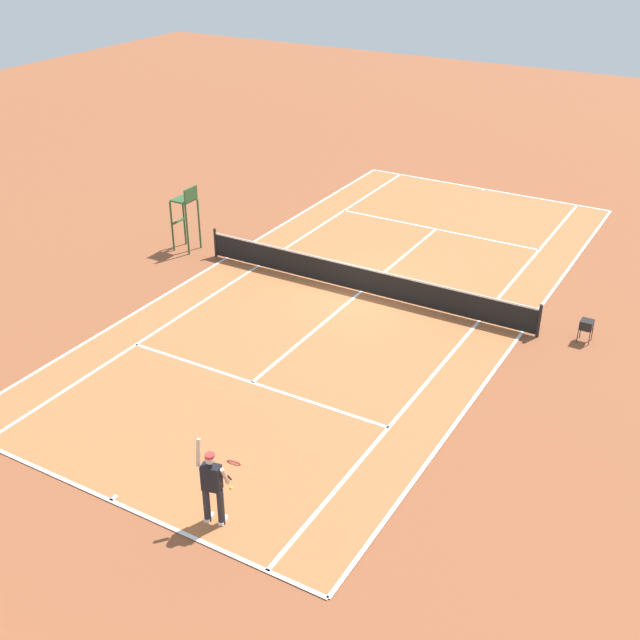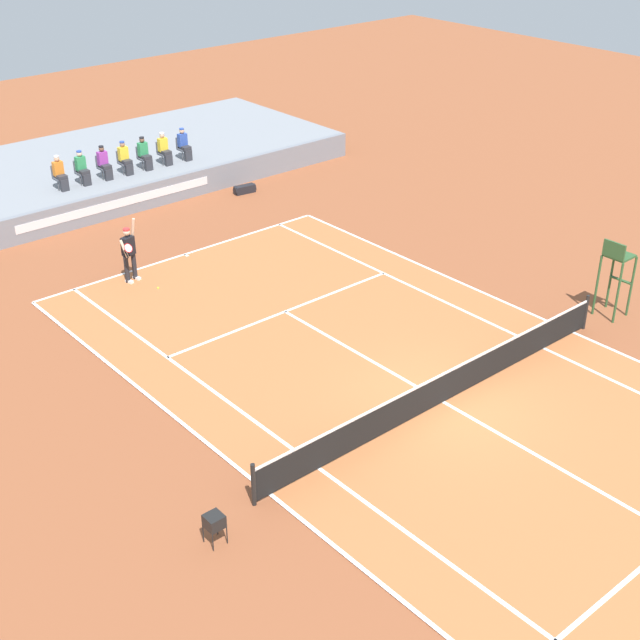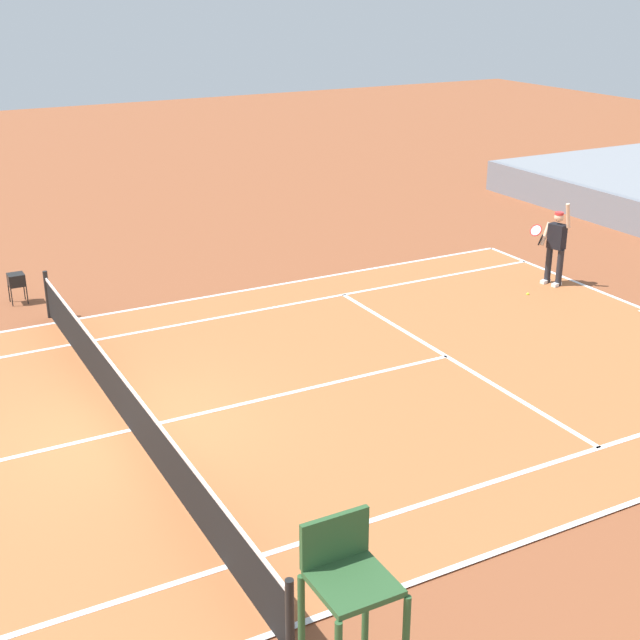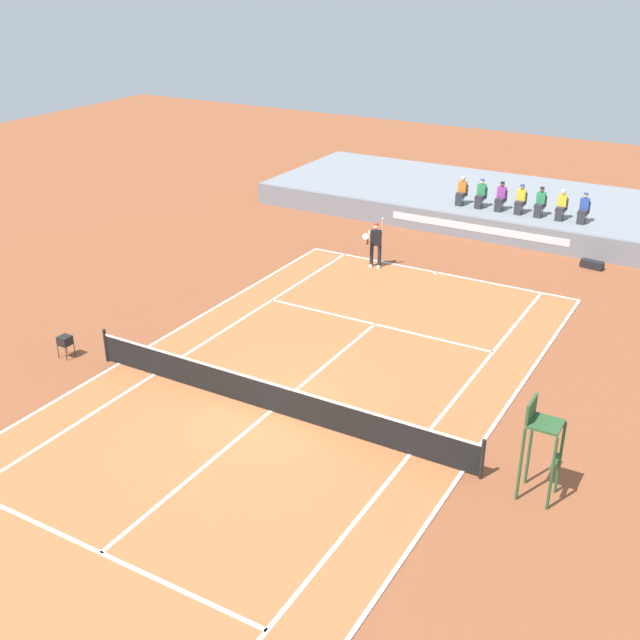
% 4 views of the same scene
% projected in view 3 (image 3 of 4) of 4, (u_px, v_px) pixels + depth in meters
% --- Properties ---
extents(ground_plane, '(80.00, 80.00, 0.00)m').
position_uv_depth(ground_plane, '(130.00, 431.00, 14.55)').
color(ground_plane, brown).
extents(court, '(11.08, 23.88, 0.03)m').
position_uv_depth(court, '(130.00, 431.00, 14.55)').
color(court, '#B76638').
rests_on(court, ground).
extents(net, '(11.98, 0.10, 1.07)m').
position_uv_depth(net, '(128.00, 403.00, 14.36)').
color(net, black).
rests_on(net, ground).
extents(tennis_player, '(0.74, 0.75, 2.08)m').
position_uv_depth(tennis_player, '(555.00, 245.00, 21.13)').
color(tennis_player, '#232328').
rests_on(tennis_player, ground).
extents(tennis_ball, '(0.07, 0.07, 0.07)m').
position_uv_depth(tennis_ball, '(528.00, 294.00, 20.75)').
color(tennis_ball, '#D1E533').
rests_on(tennis_ball, ground).
extents(umpire_chair, '(0.77, 0.77, 2.44)m').
position_uv_depth(umpire_chair, '(349.00, 613.00, 8.09)').
color(umpire_chair, '#2D562D').
rests_on(umpire_chair, ground).
extents(ball_hopper, '(0.36, 0.36, 0.70)m').
position_uv_depth(ball_hopper, '(16.00, 279.00, 20.09)').
color(ball_hopper, black).
rests_on(ball_hopper, ground).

